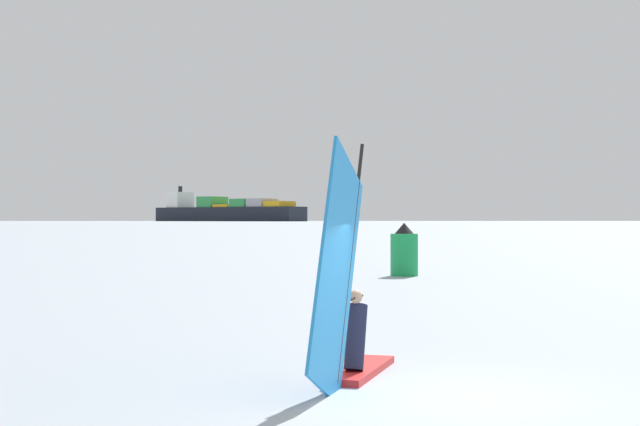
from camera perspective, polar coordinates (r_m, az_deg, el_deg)
ground_plane at (r=13.69m, az=7.20°, el=-11.27°), size 4000.00×4000.00×0.00m
windsurfer at (r=14.57m, az=1.76°, el=-6.23°), size 1.95×4.20×4.09m
cargo_ship at (r=886.41m, az=-5.78°, el=0.12°), size 145.65×129.17×35.10m
distant_headland at (r=1643.00m, az=9.27°, el=0.24°), size 942.12×295.69×38.38m
channel_buoy at (r=41.52m, az=5.27°, el=-2.42°), size 1.24×1.24×2.41m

